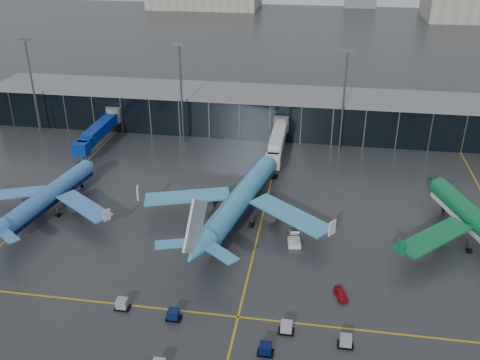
# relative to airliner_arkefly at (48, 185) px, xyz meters

# --- Properties ---
(ground) EXTENTS (600.00, 600.00, 0.00)m
(ground) POSITION_rel_airliner_arkefly_xyz_m (31.78, -10.42, -5.66)
(ground) COLOR #282B2D
(ground) RESTS_ON ground
(terminal_pier) EXTENTS (142.00, 17.00, 10.70)m
(terminal_pier) POSITION_rel_airliner_arkefly_xyz_m (31.78, 51.58, -0.24)
(terminal_pier) COLOR black
(terminal_pier) RESTS_ON ground
(jet_bridges) EXTENTS (94.00, 27.50, 7.20)m
(jet_bridges) POSITION_rel_airliner_arkefly_xyz_m (-3.22, 32.57, -1.11)
(jet_bridges) COLOR #595B60
(jet_bridges) RESTS_ON ground
(flood_masts) EXTENTS (203.00, 0.50, 25.50)m
(flood_masts) POSITION_rel_airliner_arkefly_xyz_m (36.78, 39.58, 8.15)
(flood_masts) COLOR #595B60
(flood_masts) RESTS_ON ground
(taxi_lines) EXTENTS (220.00, 120.00, 0.02)m
(taxi_lines) POSITION_rel_airliner_arkefly_xyz_m (41.78, 0.19, -5.65)
(taxi_lines) COLOR gold
(taxi_lines) RESTS_ON ground
(airliner_arkefly) EXTENTS (37.21, 41.03, 11.33)m
(airliner_arkefly) POSITION_rel_airliner_arkefly_xyz_m (0.00, 0.00, 0.00)
(airliner_arkefly) COLOR #3F82D1
(airliner_arkefly) RESTS_ON ground
(airliner_klm_near) EXTENTS (47.22, 51.55, 13.79)m
(airliner_klm_near) POSITION_rel_airliner_arkefly_xyz_m (37.58, 2.77, 1.23)
(airliner_klm_near) COLOR #3F9BD0
(airliner_klm_near) RESTS_ON ground
(baggage_carts) EXTENTS (35.00, 12.54, 1.70)m
(baggage_carts) POSITION_rel_airliner_arkefly_xyz_m (40.54, -29.95, -4.90)
(baggage_carts) COLOR black
(baggage_carts) RESTS_ON ground
(mobile_airstair) EXTENTS (2.64, 3.48, 3.45)m
(mobile_airstair) POSITION_rel_airliner_arkefly_xyz_m (48.56, -4.65, -4.89)
(mobile_airstair) COLOR white
(mobile_airstair) RESTS_ON ground
(service_van_red) EXTENTS (2.57, 3.92, 1.24)m
(service_van_red) POSITION_rel_airliner_arkefly_xyz_m (56.67, -18.43, -5.04)
(service_van_red) COLOR #A30C13
(service_van_red) RESTS_ON ground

